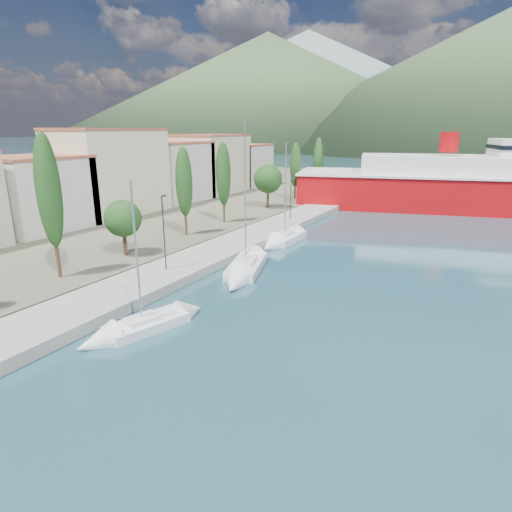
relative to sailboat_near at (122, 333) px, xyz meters
The scene contains 10 objects.
ground 114.45m from the sailboat_near, 87.80° to the left, with size 1400.00×1400.00×0.00m, color #224753.
quay 20.88m from the sailboat_near, 102.75° to the left, with size 5.00×88.00×0.80m, color gray.
land_strip 52.32m from the sailboat_near, 144.52° to the left, with size 70.00×148.00×0.70m, color #565644.
town_buildings 42.05m from the sailboat_near, 131.44° to the left, with size 9.20×69.20×11.30m.
tree_row 30.04m from the sailboat_near, 111.57° to the left, with size 4.14×65.81×11.02m.
lamp_posts 11.49m from the sailboat_near, 115.16° to the left, with size 0.15×47.99×6.06m.
sailboat_near is the anchor object (origin of this frame).
sailboat_mid 12.43m from the sailboat_near, 86.67° to the left, with size 5.27×9.73×13.57m.
sailboat_far 23.40m from the sailboat_near, 93.13° to the left, with size 2.58×7.86×11.52m.
ferry 61.25m from the sailboat_near, 71.39° to the left, with size 62.13×27.97×12.09m.
Camera 1 is at (13.59, -10.46, 11.78)m, focal length 30.00 mm.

